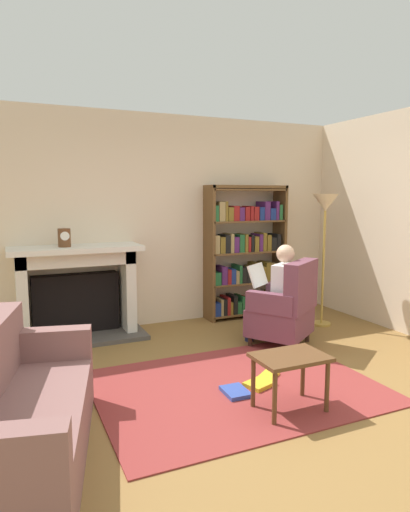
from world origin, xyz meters
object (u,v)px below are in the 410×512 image
(side_table, at_px, (290,364))
(fireplace, at_px, (77,289))
(sofa_floral, at_px, (16,416))
(floor_lamp, at_px, (325,215))
(mantel_clock, at_px, (64,238))
(seated_reader, at_px, (276,290))
(bookshelf, at_px, (245,253))
(armchair_reading, at_px, (286,308))

(side_table, bearing_deg, fireplace, 116.00)
(sofa_floral, height_order, floor_lamp, floor_lamp)
(mantel_clock, distance_m, side_table, 2.91)
(fireplace, height_order, seated_reader, seated_reader)
(bookshelf, xyz_separation_m, side_table, (-1.03, -2.57, -0.51))
(fireplace, bearing_deg, seated_reader, -29.31)
(bookshelf, bearing_deg, fireplace, -179.16)
(floor_lamp, bearing_deg, bookshelf, 131.87)
(armchair_reading, relative_size, floor_lamp, 0.57)
(mantel_clock, height_order, armchair_reading, mantel_clock)
(mantel_clock, distance_m, bookshelf, 2.42)
(mantel_clock, bearing_deg, fireplace, 39.03)
(side_table, xyz_separation_m, floor_lamp, (1.74, 1.79, 1.06))
(armchair_reading, bearing_deg, fireplace, -64.68)
(bookshelf, distance_m, floor_lamp, 1.19)
(bookshelf, bearing_deg, sofa_floral, -140.36)
(bookshelf, relative_size, seated_reader, 1.59)
(seated_reader, bearing_deg, fireplace, -63.44)
(bookshelf, height_order, floor_lamp, bookshelf)
(sofa_floral, relative_size, side_table, 3.25)
(fireplace, height_order, side_table, fireplace)
(sofa_floral, bearing_deg, floor_lamp, -52.15)
(seated_reader, distance_m, sofa_floral, 3.05)
(floor_lamp, bearing_deg, sofa_floral, -155.39)
(armchair_reading, distance_m, sofa_floral, 3.06)
(seated_reader, relative_size, side_table, 2.04)
(fireplace, height_order, sofa_floral, fireplace)
(armchair_reading, relative_size, seated_reader, 0.85)
(bookshelf, distance_m, side_table, 2.82)
(fireplace, relative_size, sofa_floral, 0.83)
(sofa_floral, bearing_deg, seated_reader, -51.17)
(mantel_clock, bearing_deg, sofa_floral, -104.23)
(bookshelf, height_order, seated_reader, bookshelf)
(armchair_reading, bearing_deg, floor_lamp, 174.11)
(bookshelf, height_order, sofa_floral, bookshelf)
(side_table, bearing_deg, bookshelf, 68.12)
(fireplace, bearing_deg, sofa_floral, -106.40)
(sofa_floral, bearing_deg, side_table, -79.51)
(fireplace, distance_m, sofa_floral, 2.56)
(mantel_clock, relative_size, side_table, 0.37)
(mantel_clock, distance_m, armchair_reading, 2.60)
(seated_reader, height_order, side_table, seated_reader)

